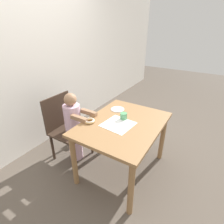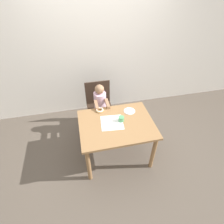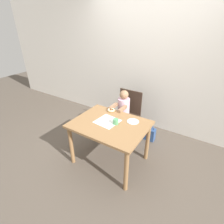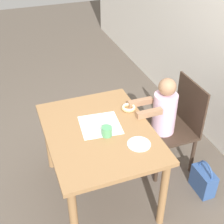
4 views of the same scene
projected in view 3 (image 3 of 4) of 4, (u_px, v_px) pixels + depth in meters
The scene contains 10 objects.
ground_plane at pixel (110, 160), 2.86m from camera, with size 12.00×12.00×0.00m, color brown.
wall_back at pixel (149, 66), 3.29m from camera, with size 8.00×0.05×2.50m.
dining_table at pixel (110, 129), 2.58m from camera, with size 1.07×0.83×0.70m.
chair at pixel (127, 114), 3.30m from camera, with size 0.45×0.44×0.88m.
child_figure at pixel (123, 115), 3.18m from camera, with size 0.23×0.42×0.97m.
donut at pixel (111, 110), 2.86m from camera, with size 0.12×0.12×0.03m.
napkin at pixel (107, 121), 2.58m from camera, with size 0.34×0.34×0.00m.
handbag at pixel (149, 133), 3.30m from camera, with size 0.24×0.13×0.34m.
cup at pixel (116, 122), 2.50m from camera, with size 0.08×0.08×0.08m.
plate at pixel (133, 121), 2.57m from camera, with size 0.18×0.18×0.01m.
Camera 3 is at (1.18, -1.80, 2.05)m, focal length 28.00 mm.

